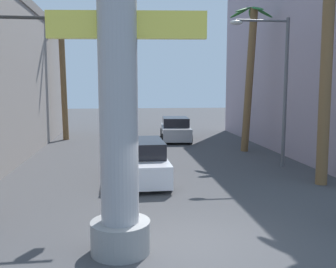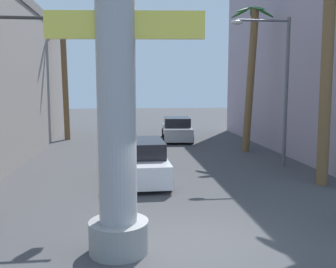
# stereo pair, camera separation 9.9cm
# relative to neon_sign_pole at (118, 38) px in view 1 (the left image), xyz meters

# --- Properties ---
(ground_plane) EXTENTS (90.34, 90.34, 0.00)m
(ground_plane) POSITION_rel_neon_sign_pole_xyz_m (1.68, 10.26, -4.62)
(ground_plane) COLOR #424244
(building_right) EXTENTS (7.59, 18.60, 12.16)m
(building_right) POSITION_rel_neon_sign_pole_xyz_m (12.27, 13.13, 1.46)
(building_right) COLOR #9E8C99
(building_right) RESTS_ON ground
(neon_sign_pole) EXTENTS (3.65, 1.32, 10.08)m
(neon_sign_pole) POSITION_rel_neon_sign_pole_xyz_m (0.00, 0.00, 0.00)
(neon_sign_pole) COLOR #9E9EA3
(neon_sign_pole) RESTS_ON ground
(street_lamp) EXTENTS (2.70, 0.28, 6.62)m
(street_lamp) POSITION_rel_neon_sign_pole_xyz_m (6.87, 8.12, -0.56)
(street_lamp) COLOR #59595E
(street_lamp) RESTS_ON ground
(traffic_light_mast) EXTENTS (4.84, 0.32, 5.73)m
(traffic_light_mast) POSITION_rel_neon_sign_pole_xyz_m (-2.47, 3.70, -0.59)
(traffic_light_mast) COLOR #333333
(traffic_light_mast) RESTS_ON ground
(car_lead) EXTENTS (2.13, 4.75, 1.56)m
(car_lead) POSITION_rel_neon_sign_pole_xyz_m (0.73, 6.49, -3.89)
(car_lead) COLOR black
(car_lead) RESTS_ON ground
(car_far) EXTENTS (2.24, 4.68, 1.56)m
(car_far) POSITION_rel_neon_sign_pole_xyz_m (3.62, 17.10, -3.89)
(car_far) COLOR black
(car_far) RESTS_ON ground
(palm_tree_mid_right) EXTENTS (2.37, 2.44, 8.01)m
(palm_tree_mid_right) POSITION_rel_neon_sign_pole_xyz_m (7.06, 12.25, -0.07)
(palm_tree_mid_right) COLOR brown
(palm_tree_mid_right) RESTS_ON ground
(palm_tree_near_right) EXTENTS (2.59, 2.79, 8.47)m
(palm_tree_near_right) POSITION_rel_neon_sign_pole_xyz_m (7.41, 4.98, 0.20)
(palm_tree_near_right) COLOR brown
(palm_tree_near_right) RESTS_ON ground
(palm_tree_far_left) EXTENTS (3.27, 3.07, 8.67)m
(palm_tree_far_left) POSITION_rel_neon_sign_pole_xyz_m (-3.90, 18.25, 0.63)
(palm_tree_far_left) COLOR brown
(palm_tree_far_left) RESTS_ON ground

